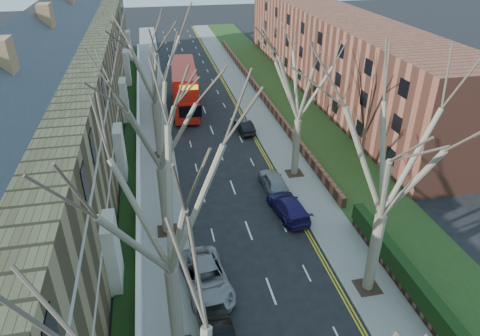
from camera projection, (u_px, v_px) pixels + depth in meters
pavement_left at (153, 113)px, 50.05m from camera, size 3.00×102.00×0.12m
pavement_right at (253, 106)px, 52.19m from camera, size 3.00×102.00×0.12m
terrace_left at (66, 96)px, 39.18m from camera, size 9.70×78.00×13.60m
flats_right at (333, 52)px, 55.25m from camera, size 13.97×54.00×10.00m
front_wall_left at (139, 139)px, 42.64m from camera, size 0.30×78.00×1.00m
grass_verge_right at (288, 102)px, 52.94m from camera, size 6.00×102.00×0.06m
tree_left_mid at (163, 193)px, 17.26m from camera, size 10.50×10.50×14.71m
tree_left_far at (155, 110)px, 25.96m from camera, size 10.15×10.15×14.22m
tree_left_dist at (150, 56)px, 36.07m from camera, size 10.50×10.50×14.71m
tree_right_mid at (395, 146)px, 21.01m from camera, size 10.50×10.50×14.71m
tree_right_far at (301, 71)px, 33.13m from camera, size 10.15×10.15×14.22m
double_decker_bus at (185, 89)px, 50.40m from camera, size 3.51×12.14×4.98m
car_left_far at (207, 278)px, 25.39m from camera, size 3.08×5.66×1.50m
car_right_near at (288, 206)px, 32.05m from camera, size 2.52×5.13×1.43m
car_right_mid at (273, 181)px, 35.22m from camera, size 1.84×4.31×1.45m
car_right_far at (244, 126)px, 45.27m from camera, size 1.71×4.01×1.29m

